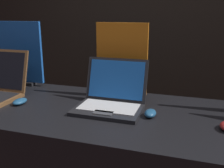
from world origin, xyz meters
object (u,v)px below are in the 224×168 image
(laptop_middle, at_px, (111,97))
(mouse_middle, at_px, (150,113))
(promo_stand_middle, at_px, (122,63))
(mouse_front, at_px, (20,101))
(promo_stand_front, at_px, (21,55))

(laptop_middle, relative_size, mouse_middle, 3.76)
(promo_stand_middle, bearing_deg, mouse_front, -149.46)
(mouse_front, distance_m, mouse_middle, 0.75)
(laptop_middle, xyz_separation_m, promo_stand_middle, (0.00, 0.20, 0.16))
(promo_stand_front, xyz_separation_m, promo_stand_middle, (0.76, -0.06, 0.00))
(mouse_middle, relative_size, promo_stand_middle, 0.21)
(promo_stand_middle, bearing_deg, promo_stand_front, 175.62)
(mouse_front, distance_m, promo_stand_front, 0.48)
(promo_stand_front, height_order, laptop_middle, promo_stand_front)
(mouse_middle, height_order, promo_stand_middle, promo_stand_middle)
(promo_stand_front, height_order, mouse_middle, promo_stand_front)
(mouse_front, bearing_deg, mouse_middle, 3.37)
(mouse_front, xyz_separation_m, mouse_middle, (0.75, 0.04, 0.00))
(promo_stand_front, bearing_deg, promo_stand_middle, -4.38)
(promo_stand_front, relative_size, mouse_middle, 4.77)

